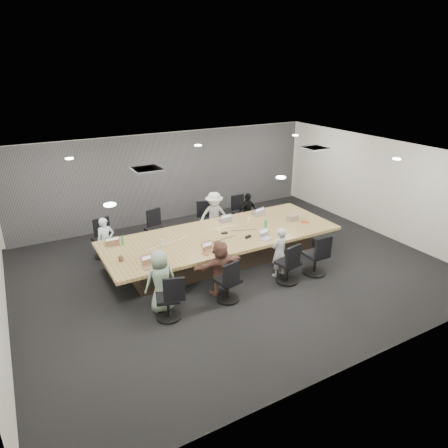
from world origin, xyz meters
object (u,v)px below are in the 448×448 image
chair_2 (209,222)px  bottle_green_left (123,241)px  laptop_2 (224,220)px  laptop_5 (208,253)px  chair_3 (241,215)px  chair_4 (168,301)px  chair_7 (315,257)px  chair_5 (228,284)px  laptop_3 (258,213)px  laptop_6 (266,239)px  laptop_0 (111,243)px  conference_table (222,246)px  bottle_clear (162,243)px  person_0 (106,241)px  mug_brown (121,259)px  chair_0 (103,242)px  person_5 (220,267)px  canvas_bag (293,218)px  snack_packet (305,221)px  stapler (248,237)px  chair_1 (156,232)px  person_6 (279,252)px  laptop_4 (151,266)px  person_2 (214,216)px  person_3 (247,212)px  chair_6 (288,266)px  bottle_green_right (266,225)px

chair_2 → bottle_green_left: (-2.86, -1.12, 0.47)m
laptop_2 → laptop_5: 2.05m
chair_3 → chair_4: (-3.76, -3.40, -0.00)m
chair_7 → chair_5: bearing=-178.4°
laptop_5 → chair_3: bearing=33.7°
laptop_3 → laptop_6: 1.79m
laptop_0 → conference_table: bearing=165.5°
bottle_clear → person_0: bearing=127.1°
mug_brown → chair_0: bearing=88.9°
person_5 → laptop_0: bearing=-50.7°
chair_3 → canvas_bag: canvas_bag is taller
chair_7 → laptop_6: 1.26m
conference_table → chair_5: 1.88m
person_0 → snack_packet: (4.98, -1.73, 0.16)m
person_0 → mug_brown: bearing=-92.0°
mug_brown → stapler: size_ratio=0.70×
mug_brown → chair_5: bearing=-38.4°
chair_1 → bottle_green_left: 1.70m
person_0 → mug_brown: person_0 is taller
person_6 → canvas_bag: (1.36, 1.24, 0.20)m
person_6 → laptop_5: bearing=-27.5°
chair_1 → chair_3: chair_1 is taller
laptop_2 → laptop_5: same height
person_6 → laptop_6: 0.57m
stapler → snack_packet: stapler is taller
laptop_4 → person_6: bearing=-12.8°
laptop_0 → laptop_6: bearing=157.4°
person_2 → canvas_bag: 2.22m
chair_3 → person_2: person_2 is taller
laptop_6 → snack_packet: size_ratio=1.49×
chair_7 → person_6: size_ratio=0.70×
chair_7 → person_5: person_5 is taller
laptop_6 → canvas_bag: bearing=17.1°
chair_4 → person_3: 4.85m
bottle_green_left → person_5: bearing=-50.6°
chair_6 → snack_packet: 2.08m
person_5 → person_6: (1.59, 0.00, -0.01)m
chair_3 → chair_4: bearing=42.6°
chair_7 → laptop_6: size_ratio=2.94×
chair_0 → laptop_3: bearing=156.6°
conference_table → chair_4: bearing=-141.8°
chair_3 → laptop_2: chair_3 is taller
chair_2 → bottle_green_left: 3.11m
chair_4 → laptop_3: 4.53m
person_2 → snack_packet: bearing=-27.7°
chair_5 → person_6: (1.59, 0.35, 0.22)m
chair_2 → person_5: size_ratio=0.61×
person_0 → laptop_6: (3.41, -2.15, 0.15)m
bottle_green_right → chair_7: bearing=-71.0°
chair_6 → bottle_green_left: bottle_green_left is taller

